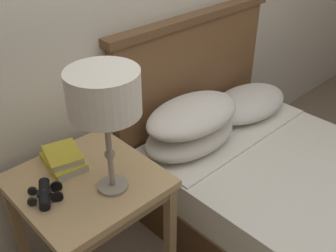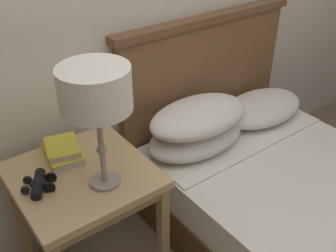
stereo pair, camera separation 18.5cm
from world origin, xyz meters
name	(u,v)px [view 2 (the right image)]	position (x,y,z in m)	size (l,w,h in m)	color
nightstand	(84,188)	(-0.59, 0.76, 0.58)	(0.58, 0.58, 0.67)	tan
bed	(293,203)	(0.38, 0.30, 0.29)	(1.24, 1.79, 1.12)	#4E3520
table_lamp	(95,92)	(-0.53, 0.64, 1.10)	(0.27, 0.27, 0.53)	gray
book_on_nightstand	(63,154)	(-0.60, 0.91, 0.69)	(0.18, 0.23, 0.04)	silver
book_stacked_on_top	(62,147)	(-0.60, 0.92, 0.72)	(0.19, 0.22, 0.03)	silver
binoculars_pair	(39,184)	(-0.77, 0.77, 0.69)	(0.16, 0.16, 0.05)	black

